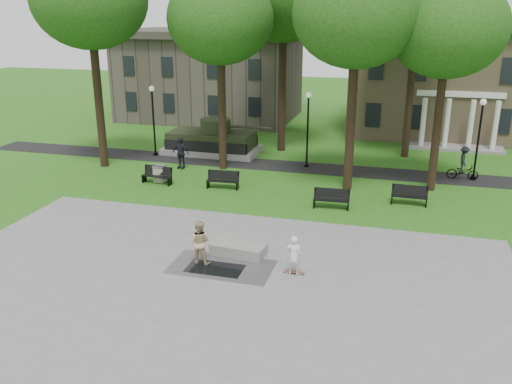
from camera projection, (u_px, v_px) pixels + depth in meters
The scene contains 26 objects.
ground at pixel (244, 241), 23.45m from camera, with size 120.00×120.00×0.00m, color #235814.
plaza at pixel (203, 297), 18.88m from camera, with size 22.00×16.00×0.02m, color gray.
footpath at pixel (298, 167), 34.41m from camera, with size 44.00×2.60×0.01m, color black.
building_right at pixel (456, 77), 43.29m from camera, with size 17.00×12.00×8.60m.
building_left at pixel (211, 78), 49.25m from camera, with size 15.00×10.00×7.20m, color #4C443D.
tree_0 at pixel (89, 0), 31.46m from camera, with size 6.80×6.80×12.97m.
tree_1 at pixel (220, 20), 31.29m from camera, with size 6.20×6.20×11.63m.
tree_2 at pixel (357, 14), 27.34m from camera, with size 6.60×6.60×12.16m.
tree_3 at pixel (448, 29), 27.36m from camera, with size 6.00×6.00×11.19m.
tree_5 at pixel (418, 7), 33.78m from camera, with size 6.40×6.40×12.44m.
lamp_left at pixel (153, 115), 36.29m from camera, with size 0.36×0.36×4.73m.
lamp_mid at pixel (308, 123), 33.66m from camera, with size 0.36×0.36×4.73m.
lamp_right at pixel (479, 133), 31.15m from camera, with size 0.36×0.36×4.73m.
tank_monument at pixel (212, 141), 37.58m from camera, with size 7.45×3.40×2.40m.
puddle at pixel (215, 268), 20.94m from camera, with size 2.20×1.20×0.00m, color black.
concrete_block at pixel (238, 249), 22.09m from camera, with size 2.20×1.00×0.45m, color gray.
skateboard at pixel (294, 273), 20.53m from camera, with size 0.78×0.20×0.07m, color brown.
skateboarder at pixel (294, 256), 20.20m from camera, with size 0.58×0.38×1.59m, color silver.
friend_watching at pixel (199, 242), 21.11m from camera, with size 0.87×0.68×1.78m, color tan.
pedestrian_walker at pixel (181, 153), 33.84m from camera, with size 1.16×0.48×1.98m, color black.
cyclist at pixel (463, 166), 31.66m from camera, with size 1.79×1.02×2.00m.
park_bench_0 at pixel (157, 175), 31.07m from camera, with size 1.84×0.73×1.00m.
park_bench_1 at pixel (223, 179), 30.20m from camera, with size 1.82×0.62×1.00m.
park_bench_2 at pixel (332, 198), 27.19m from camera, with size 1.82×0.62×1.00m.
park_bench_3 at pixel (409, 195), 27.70m from camera, with size 1.81×0.54×1.00m.
trash_bin at pixel (160, 174), 31.39m from camera, with size 0.69×0.69×0.96m.
Camera 1 is at (6.20, -20.62, 9.55)m, focal length 38.00 mm.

